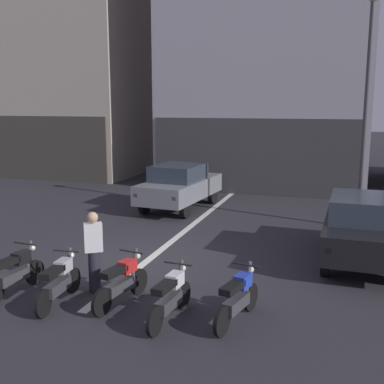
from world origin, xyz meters
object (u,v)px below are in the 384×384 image
at_px(motorcycle_black_row_leftmost, 15,272).
at_px(person_by_motorcycles, 94,251).
at_px(car_grey_crossing_near, 180,185).
at_px(motorcycle_blue_row_rightmost, 238,297).
at_px(car_black_parked_kerbside, 363,226).
at_px(street_lamp, 367,88).
at_px(motorcycle_red_row_centre, 122,281).
at_px(motorcycle_silver_row_left_mid, 59,281).
at_px(motorcycle_white_row_right_mid, 170,296).

bearing_deg(motorcycle_black_row_leftmost, person_by_motorcycles, 21.16).
distance_m(car_grey_crossing_near, motorcycle_black_row_leftmost, 8.43).
bearing_deg(motorcycle_black_row_leftmost, motorcycle_blue_row_rightmost, 1.48).
xyz_separation_m(car_grey_crossing_near, motorcycle_black_row_leftmost, (-0.58, -8.40, -0.43)).
bearing_deg(motorcycle_blue_row_rightmost, car_black_parked_kerbside, 61.85).
bearing_deg(car_black_parked_kerbside, motorcycle_black_row_leftmost, -148.01).
distance_m(street_lamp, person_by_motorcycles, 9.34).
height_order(car_grey_crossing_near, motorcycle_blue_row_rightmost, car_grey_crossing_near).
bearing_deg(motorcycle_red_row_centre, street_lamp, 58.58).
xyz_separation_m(street_lamp, motorcycle_black_row_leftmost, (-6.74, -7.50, -3.78)).
relative_size(motorcycle_red_row_centre, motorcycle_blue_row_rightmost, 1.01).
xyz_separation_m(car_grey_crossing_near, motorcycle_red_row_centre, (1.69, -8.21, -0.43)).
bearing_deg(street_lamp, motorcycle_silver_row_left_mid, -126.16).
bearing_deg(motorcycle_black_row_leftmost, motorcycle_white_row_right_mid, -3.39).
distance_m(motorcycle_silver_row_left_mid, motorcycle_red_row_centre, 1.19).
bearing_deg(motorcycle_white_row_right_mid, motorcycle_red_row_centre, 161.01).
height_order(motorcycle_red_row_centre, motorcycle_blue_row_rightmost, same).
distance_m(street_lamp, motorcycle_silver_row_left_mid, 10.23).
bearing_deg(motorcycle_white_row_right_mid, motorcycle_black_row_leftmost, 176.61).
relative_size(motorcycle_silver_row_left_mid, motorcycle_blue_row_rightmost, 1.02).
relative_size(motorcycle_black_row_leftmost, motorcycle_white_row_right_mid, 1.00).
height_order(car_black_parked_kerbside, motorcycle_blue_row_rightmost, car_black_parked_kerbside).
bearing_deg(person_by_motorcycles, motorcycle_silver_row_left_mid, -114.94).
xyz_separation_m(street_lamp, motorcycle_white_row_right_mid, (-3.34, -7.71, -3.78)).
height_order(motorcycle_blue_row_rightmost, person_by_motorcycles, person_by_motorcycles).
distance_m(street_lamp, motorcycle_red_row_centre, 9.37).
height_order(motorcycle_black_row_leftmost, motorcycle_white_row_right_mid, same).
bearing_deg(person_by_motorcycles, car_black_parked_kerbside, 34.66).
distance_m(motorcycle_red_row_centre, motorcycle_blue_row_rightmost, 2.27).
bearing_deg(street_lamp, car_black_parked_kerbside, -90.26).
height_order(street_lamp, motorcycle_black_row_leftmost, street_lamp).
xyz_separation_m(car_black_parked_kerbside, motorcycle_red_row_centre, (-4.46, -4.01, -0.43)).
bearing_deg(car_grey_crossing_near, street_lamp, -8.26).
xyz_separation_m(car_black_parked_kerbside, person_by_motorcycles, (-5.25, -3.63, -0.03)).
bearing_deg(motorcycle_silver_row_left_mid, motorcycle_black_row_leftmost, 171.43).
relative_size(car_black_parked_kerbside, motorcycle_silver_row_left_mid, 2.48).
xyz_separation_m(motorcycle_silver_row_left_mid, motorcycle_white_row_right_mid, (2.27, -0.03, 0.00)).
bearing_deg(motorcycle_black_row_leftmost, car_black_parked_kerbside, 31.99).
bearing_deg(motorcycle_white_row_right_mid, car_black_parked_kerbside, 52.97).
height_order(motorcycle_silver_row_left_mid, motorcycle_blue_row_rightmost, same).
bearing_deg(motorcycle_blue_row_rightmost, street_lamp, 73.42).
relative_size(car_black_parked_kerbside, motorcycle_white_row_right_mid, 2.48).
bearing_deg(motorcycle_white_row_right_mid, person_by_motorcycles, 158.13).
relative_size(car_grey_crossing_near, motorcycle_blue_row_rightmost, 2.59).
distance_m(motorcycle_black_row_leftmost, motorcycle_blue_row_rightmost, 4.54).
xyz_separation_m(motorcycle_white_row_right_mid, person_by_motorcycles, (-1.93, 0.77, 0.40)).
xyz_separation_m(motorcycle_red_row_centre, motorcycle_blue_row_rightmost, (2.27, -0.07, 0.00)).
relative_size(motorcycle_black_row_leftmost, motorcycle_blue_row_rightmost, 1.02).
relative_size(motorcycle_black_row_leftmost, motorcycle_silver_row_left_mid, 1.00).
distance_m(car_black_parked_kerbside, person_by_motorcycles, 6.38).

